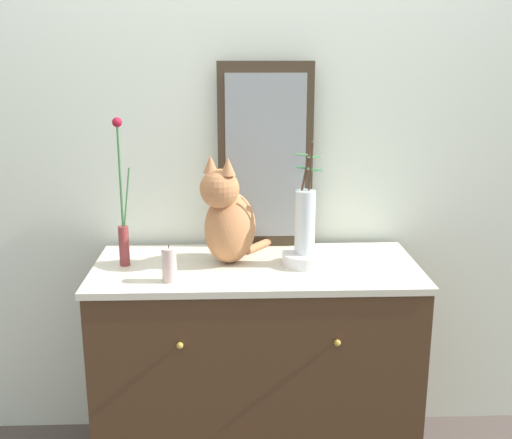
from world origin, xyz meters
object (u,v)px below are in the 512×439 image
object	(u,v)px
sideboard	(256,368)
cat_sitting	(228,218)
mirror_leaning	(265,157)
vase_glass_clear	(305,219)
vase_slim_green	(123,222)
bowl_porcelain	(304,259)
candle_pillar	(169,265)

from	to	relation	value
sideboard	cat_sitting	distance (m)	0.62
mirror_leaning	vase_glass_clear	bearing A→B (deg)	-61.39
vase_slim_green	bowl_porcelain	xyz separation A→B (m)	(0.68, -0.02, -0.15)
vase_slim_green	bowl_porcelain	world-z (taller)	vase_slim_green
cat_sitting	vase_glass_clear	xyz separation A→B (m)	(0.29, -0.03, 0.00)
cat_sitting	vase_glass_clear	distance (m)	0.29
sideboard	cat_sitting	size ratio (longest dim) A/B	2.94
cat_sitting	vase_slim_green	distance (m)	0.39
mirror_leaning	vase_slim_green	distance (m)	0.63
cat_sitting	candle_pillar	bearing A→B (deg)	-136.35
sideboard	cat_sitting	world-z (taller)	cat_sitting
vase_slim_green	cat_sitting	bearing A→B (deg)	2.50
vase_slim_green	candle_pillar	world-z (taller)	vase_slim_green
vase_glass_clear	candle_pillar	world-z (taller)	vase_glass_clear
sideboard	vase_slim_green	bearing A→B (deg)	178.03
mirror_leaning	cat_sitting	bearing A→B (deg)	-125.01
vase_slim_green	bowl_porcelain	bearing A→B (deg)	-1.53
sideboard	cat_sitting	xyz separation A→B (m)	(-0.10, 0.03, 0.61)
cat_sitting	bowl_porcelain	world-z (taller)	cat_sitting
bowl_porcelain	vase_glass_clear	distance (m)	0.16
sideboard	vase_slim_green	world-z (taller)	vase_slim_green
sideboard	bowl_porcelain	distance (m)	0.49
cat_sitting	candle_pillar	distance (m)	0.31
mirror_leaning	vase_glass_clear	world-z (taller)	mirror_leaning
cat_sitting	vase_slim_green	bearing A→B (deg)	-177.50
sideboard	mirror_leaning	bearing A→B (deg)	79.26
mirror_leaning	bowl_porcelain	world-z (taller)	mirror_leaning
cat_sitting	vase_glass_clear	world-z (taller)	vase_glass_clear
vase_glass_clear	sideboard	bearing A→B (deg)	-179.75
sideboard	candle_pillar	bearing A→B (deg)	-152.34
sideboard	bowl_porcelain	xyz separation A→B (m)	(0.18, -0.00, 0.46)
mirror_leaning	vase_glass_clear	xyz separation A→B (m)	(0.14, -0.25, -0.20)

